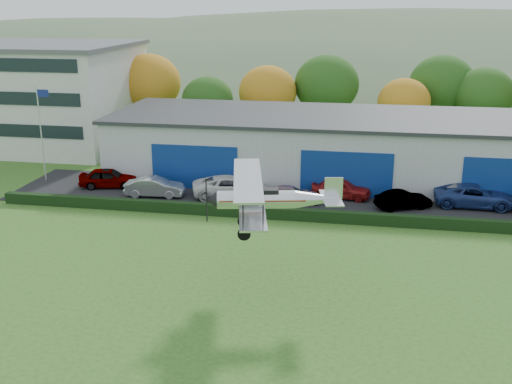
% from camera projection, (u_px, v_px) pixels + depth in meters
% --- Properties ---
extents(ground, '(300.00, 300.00, 0.00)m').
position_uv_depth(ground, '(214.00, 339.00, 27.65)').
color(ground, '#2F5E1D').
rests_on(ground, ground).
extents(apron, '(48.00, 9.00, 0.05)m').
position_uv_depth(apron, '(318.00, 199.00, 46.86)').
color(apron, black).
rests_on(apron, ground).
extents(hedge, '(46.00, 0.60, 0.80)m').
position_uv_depth(hedge, '(313.00, 215.00, 42.24)').
color(hedge, black).
rests_on(hedge, ground).
extents(hangar, '(40.60, 12.60, 5.30)m').
position_uv_depth(hangar, '(349.00, 146.00, 52.28)').
color(hangar, '#B2B7BC').
rests_on(hangar, ground).
extents(office_block, '(20.60, 15.60, 10.40)m').
position_uv_depth(office_block, '(32.00, 94.00, 63.66)').
color(office_block, silver).
rests_on(office_block, ground).
extents(flagpole, '(1.05, 0.10, 8.00)m').
position_uv_depth(flagpole, '(42.00, 125.00, 50.22)').
color(flagpole, silver).
rests_on(flagpole, ground).
extents(tree_belt, '(75.70, 13.22, 10.12)m').
position_uv_depth(tree_belt, '(315.00, 90.00, 63.97)').
color(tree_belt, '#3D2614').
rests_on(tree_belt, ground).
extents(distant_hills, '(430.00, 196.00, 56.00)m').
position_uv_depth(distant_hills, '(325.00, 108.00, 163.76)').
color(distant_hills, '#4C6642').
rests_on(distant_hills, ground).
extents(car_0, '(4.89, 2.77, 1.57)m').
position_uv_depth(car_0, '(108.00, 178.00, 49.60)').
color(car_0, gray).
rests_on(car_0, apron).
extents(car_1, '(4.66, 2.00, 1.49)m').
position_uv_depth(car_1, '(155.00, 187.00, 47.33)').
color(car_1, silver).
rests_on(car_1, apron).
extents(car_2, '(6.32, 4.23, 1.61)m').
position_uv_depth(car_2, '(230.00, 186.00, 47.23)').
color(car_2, silver).
rests_on(car_2, apron).
extents(car_3, '(4.99, 3.43, 1.34)m').
position_uv_depth(car_3, '(290.00, 195.00, 45.56)').
color(car_3, gray).
rests_on(car_3, apron).
extents(car_4, '(4.69, 2.35, 1.53)m').
position_uv_depth(car_4, '(341.00, 188.00, 46.94)').
color(car_4, maroon).
rests_on(car_4, apron).
extents(car_5, '(4.27, 2.92, 1.33)m').
position_uv_depth(car_5, '(403.00, 200.00, 44.53)').
color(car_5, gray).
rests_on(car_5, apron).
extents(car_6, '(5.90, 2.83, 1.62)m').
position_uv_depth(car_6, '(475.00, 196.00, 44.97)').
color(car_6, navy).
rests_on(car_6, apron).
extents(biplane, '(6.95, 7.93, 2.95)m').
position_uv_depth(biplane, '(268.00, 198.00, 30.83)').
color(biplane, silver).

